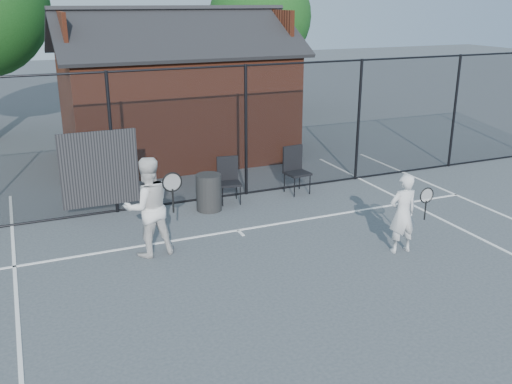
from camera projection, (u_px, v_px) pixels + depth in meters
name	position (u px, v px, depth m)	size (l,w,h in m)	color
ground	(310.00, 300.00, 8.67)	(80.00, 80.00, 0.00)	#42474B
court_lines	(358.00, 346.00, 7.51)	(11.02, 18.00, 0.01)	white
fence	(191.00, 139.00, 12.44)	(22.04, 3.00, 3.00)	black
clubhouse	(176.00, 101.00, 16.17)	(6.50, 4.36, 4.19)	maroon
tree_right	(260.00, 17.00, 22.16)	(3.97, 3.97, 5.70)	#382616
player_front	(403.00, 213.00, 10.11)	(0.67, 0.50, 1.47)	silver
player_back	(148.00, 207.00, 9.96)	(1.00, 0.75, 1.80)	silver
chair_left	(229.00, 181.00, 12.67)	(0.48, 0.50, 1.00)	black
chair_right	(297.00, 171.00, 13.29)	(0.52, 0.54, 1.08)	black
waste_bin	(209.00, 192.00, 12.26)	(0.55, 0.55, 0.80)	black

